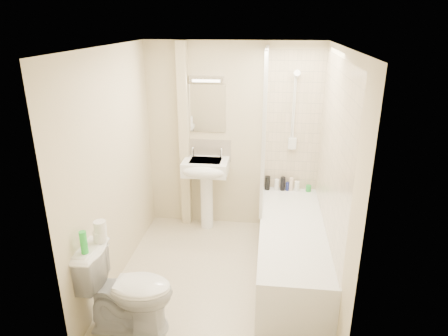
# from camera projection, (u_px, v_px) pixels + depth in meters

# --- Properties ---
(floor) EXTENTS (2.50, 2.50, 0.00)m
(floor) POSITION_uv_depth(u_px,v_px,m) (221.00, 276.00, 4.36)
(floor) COLOR beige
(floor) RESTS_ON ground
(wall_back) EXTENTS (2.20, 0.02, 2.40)m
(wall_back) POSITION_uv_depth(u_px,v_px,m) (233.00, 138.00, 5.10)
(wall_back) COLOR beige
(wall_back) RESTS_ON ground
(wall_left) EXTENTS (0.02, 2.50, 2.40)m
(wall_left) POSITION_uv_depth(u_px,v_px,m) (114.00, 169.00, 4.05)
(wall_left) COLOR beige
(wall_left) RESTS_ON ground
(wall_right) EXTENTS (0.02, 2.50, 2.40)m
(wall_right) POSITION_uv_depth(u_px,v_px,m) (335.00, 178.00, 3.81)
(wall_right) COLOR beige
(wall_right) RESTS_ON ground
(ceiling) EXTENTS (2.20, 2.50, 0.02)m
(ceiling) POSITION_uv_depth(u_px,v_px,m) (220.00, 47.00, 3.51)
(ceiling) COLOR white
(ceiling) RESTS_ON wall_back
(tile_back) EXTENTS (0.70, 0.01, 1.75)m
(tile_back) POSITION_uv_depth(u_px,v_px,m) (293.00, 123.00, 4.92)
(tile_back) COLOR beige
(tile_back) RESTS_ON wall_back
(tile_right) EXTENTS (0.01, 2.10, 1.75)m
(tile_right) POSITION_uv_depth(u_px,v_px,m) (333.00, 150.00, 3.92)
(tile_right) COLOR beige
(tile_right) RESTS_ON wall_right
(pipe_boxing) EXTENTS (0.12, 0.12, 2.40)m
(pipe_boxing) POSITION_uv_depth(u_px,v_px,m) (184.00, 138.00, 5.11)
(pipe_boxing) COLOR beige
(pipe_boxing) RESTS_ON ground
(splashback) EXTENTS (0.60, 0.02, 0.30)m
(splashback) POSITION_uv_depth(u_px,v_px,m) (208.00, 150.00, 5.18)
(splashback) COLOR beige
(splashback) RESTS_ON wall_back
(mirror) EXTENTS (0.46, 0.01, 0.60)m
(mirror) POSITION_uv_depth(u_px,v_px,m) (207.00, 108.00, 4.99)
(mirror) COLOR white
(mirror) RESTS_ON wall_back
(strip_light) EXTENTS (0.42, 0.07, 0.07)m
(strip_light) POSITION_uv_depth(u_px,v_px,m) (207.00, 79.00, 4.84)
(strip_light) COLOR silver
(strip_light) RESTS_ON wall_back
(bathtub) EXTENTS (0.70, 2.10, 0.55)m
(bathtub) POSITION_uv_depth(u_px,v_px,m) (291.00, 247.00, 4.36)
(bathtub) COLOR white
(bathtub) RESTS_ON ground
(shower_screen) EXTENTS (0.04, 0.92, 1.80)m
(shower_screen) POSITION_uv_depth(u_px,v_px,m) (264.00, 129.00, 4.55)
(shower_screen) COLOR white
(shower_screen) RESTS_ON bathtub
(shower_fixture) EXTENTS (0.10, 0.16, 0.99)m
(shower_fixture) POSITION_uv_depth(u_px,v_px,m) (294.00, 114.00, 4.84)
(shower_fixture) COLOR white
(shower_fixture) RESTS_ON wall_back
(pedestal_sink) EXTENTS (0.57, 0.51, 1.09)m
(pedestal_sink) POSITION_uv_depth(u_px,v_px,m) (205.00, 175.00, 5.06)
(pedestal_sink) COLOR white
(pedestal_sink) RESTS_ON ground
(bottle_black_a) EXTENTS (0.07, 0.07, 0.18)m
(bottle_black_a) POSITION_uv_depth(u_px,v_px,m) (267.00, 183.00, 5.16)
(bottle_black_a) COLOR black
(bottle_black_a) RESTS_ON bathtub
(bottle_white_a) EXTENTS (0.06, 0.06, 0.15)m
(bottle_white_a) POSITION_uv_depth(u_px,v_px,m) (277.00, 185.00, 5.15)
(bottle_white_a) COLOR white
(bottle_white_a) RESTS_ON bathtub
(bottle_black_b) EXTENTS (0.06, 0.06, 0.18)m
(bottle_black_b) POSITION_uv_depth(u_px,v_px,m) (283.00, 184.00, 5.14)
(bottle_black_b) COLOR black
(bottle_black_b) RESTS_ON bathtub
(bottle_blue) EXTENTS (0.05, 0.05, 0.11)m
(bottle_blue) POSITION_uv_depth(u_px,v_px,m) (287.00, 186.00, 5.14)
(bottle_blue) COLOR navy
(bottle_blue) RESTS_ON bathtub
(bottle_cream) EXTENTS (0.05, 0.05, 0.18)m
(bottle_cream) POSITION_uv_depth(u_px,v_px,m) (291.00, 184.00, 5.13)
(bottle_cream) COLOR beige
(bottle_cream) RESTS_ON bathtub
(bottle_white_b) EXTENTS (0.06, 0.06, 0.13)m
(bottle_white_b) POSITION_uv_depth(u_px,v_px,m) (297.00, 186.00, 5.13)
(bottle_white_b) COLOR white
(bottle_white_b) RESTS_ON bathtub
(bottle_green) EXTENTS (0.07, 0.07, 0.08)m
(bottle_green) POSITION_uv_depth(u_px,v_px,m) (308.00, 188.00, 5.12)
(bottle_green) COLOR green
(bottle_green) RESTS_ON bathtub
(toilet) EXTENTS (0.46, 0.80, 0.81)m
(toilet) POSITION_uv_depth(u_px,v_px,m) (128.00, 289.00, 3.50)
(toilet) COLOR white
(toilet) RESTS_ON ground
(toilet_roll_lower) EXTENTS (0.12, 0.12, 0.09)m
(toilet_roll_lower) POSITION_uv_depth(u_px,v_px,m) (100.00, 236.00, 3.47)
(toilet_roll_lower) COLOR white
(toilet_roll_lower) RESTS_ON toilet
(toilet_roll_upper) EXTENTS (0.11, 0.11, 0.10)m
(toilet_roll_upper) POSITION_uv_depth(u_px,v_px,m) (100.00, 226.00, 3.43)
(toilet_roll_upper) COLOR white
(toilet_roll_upper) RESTS_ON toilet_roll_lower
(green_bottle) EXTENTS (0.06, 0.06, 0.20)m
(green_bottle) POSITION_uv_depth(u_px,v_px,m) (84.00, 242.00, 3.27)
(green_bottle) COLOR green
(green_bottle) RESTS_ON toilet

